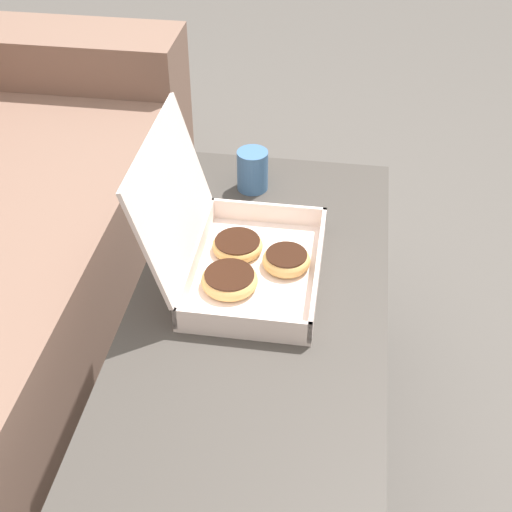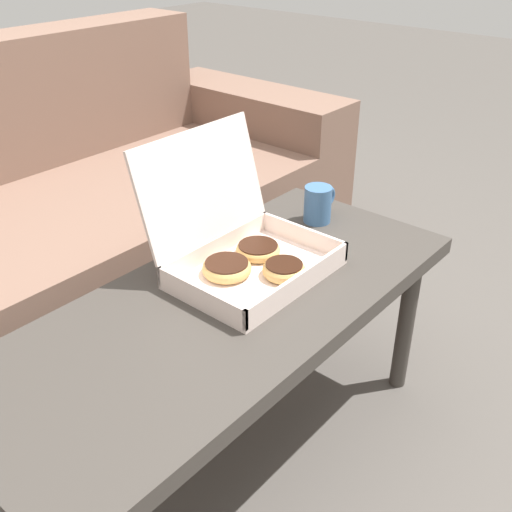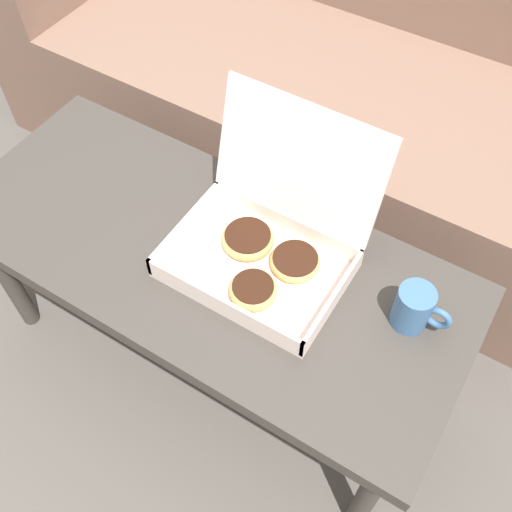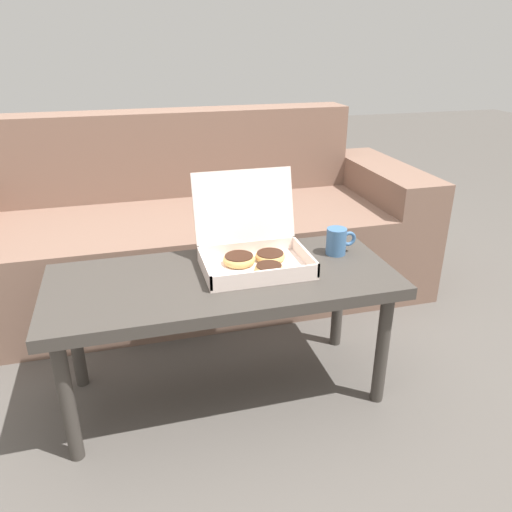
{
  "view_description": "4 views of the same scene",
  "coord_description": "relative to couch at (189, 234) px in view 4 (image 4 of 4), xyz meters",
  "views": [
    {
      "loc": [
        -0.94,
        -0.17,
        1.37
      ],
      "look_at": [
        0.12,
        -0.01,
        0.51
      ],
      "focal_mm": 50.0,
      "sensor_mm": 36.0,
      "label": 1
    },
    {
      "loc": [
        -0.74,
        -0.74,
        1.17
      ],
      "look_at": [
        0.12,
        -0.01,
        0.51
      ],
      "focal_mm": 42.0,
      "sensor_mm": 36.0,
      "label": 2
    },
    {
      "loc": [
        0.48,
        -0.6,
        1.46
      ],
      "look_at": [
        0.12,
        -0.01,
        0.51
      ],
      "focal_mm": 42.0,
      "sensor_mm": 36.0,
      "label": 3
    },
    {
      "loc": [
        -0.28,
        -1.45,
        1.18
      ],
      "look_at": [
        0.12,
        -0.01,
        0.51
      ],
      "focal_mm": 35.0,
      "sensor_mm": 36.0,
      "label": 4
    }
  ],
  "objects": [
    {
      "name": "pastry_box",
      "position": [
        0.12,
        -0.77,
        0.22
      ],
      "size": [
        0.35,
        0.32,
        0.29
      ],
      "color": "silver",
      "rests_on": "coffee_table"
    },
    {
      "name": "coffee_mug",
      "position": [
        0.43,
        -0.76,
        0.22
      ],
      "size": [
        0.11,
        0.07,
        0.1
      ],
      "color": "#3D6693",
      "rests_on": "coffee_table"
    },
    {
      "name": "ground_plane",
      "position": [
        0.0,
        -0.81,
        -0.29
      ],
      "size": [
        12.0,
        12.0,
        0.0
      ],
      "primitive_type": "plane",
      "color": "#514C47"
    },
    {
      "name": "couch",
      "position": [
        0.0,
        0.0,
        0.0
      ],
      "size": [
        2.23,
        0.82,
        0.84
      ],
      "color": "#7A5B4C",
      "rests_on": "ground_plane"
    },
    {
      "name": "coffee_table",
      "position": [
        0.0,
        -0.83,
        0.12
      ],
      "size": [
        1.12,
        0.48,
        0.46
      ],
      "color": "#3D3833",
      "rests_on": "ground_plane"
    }
  ]
}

